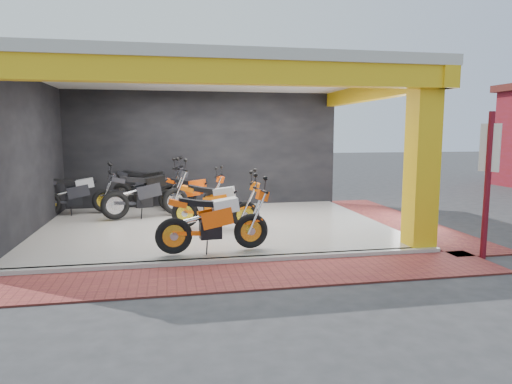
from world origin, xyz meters
The scene contains 18 objects.
ground centered at (0.00, 0.00, 0.00)m, with size 80.00×80.00×0.00m, color #2D2D30.
showroom_floor centered at (0.00, 2.00, 0.05)m, with size 8.00×6.00×0.10m, color silver.
showroom_ceiling centered at (0.00, 2.00, 3.60)m, with size 8.40×6.40×0.20m, color beige.
back_wall centered at (0.00, 5.10, 1.75)m, with size 8.20×0.20×3.50m, color black.
left_wall centered at (-4.10, 2.00, 1.75)m, with size 0.20×6.20×3.50m, color black.
corner_column centered at (3.75, -0.75, 1.75)m, with size 0.50×0.50×3.50m, color yellow.
header_beam_front centered at (0.00, -1.00, 3.30)m, with size 8.40×0.30×0.40m, color yellow.
header_beam_right centered at (4.00, 2.00, 3.30)m, with size 0.30×6.40×0.40m, color yellow.
floor_kerb centered at (0.00, -1.02, 0.05)m, with size 8.00×0.20×0.10m, color silver.
paver_front centered at (0.00, -1.80, 0.01)m, with size 9.00×1.40×0.03m, color brown.
paver_right centered at (4.80, 2.00, 0.01)m, with size 1.40×7.00×0.03m, color brown.
signpost centered at (4.58, -1.56, 1.46)m, with size 0.17×0.35×2.67m.
moto_hero centered at (0.44, -0.50, 0.78)m, with size 2.22×0.82×1.36m, color #FF560A, non-canonical shape.
moto_row_a centered at (0.62, 1.22, 0.76)m, with size 2.16×0.80×1.32m, color orange, non-canonical shape.
moto_row_b centered at (-0.91, 3.39, 0.83)m, with size 2.40×0.89×1.46m, color black, non-canonical shape.
moto_row_c centered at (0.13, 3.61, 0.71)m, with size 2.01×0.75×1.23m, color #DE4509, non-canonical shape.
moto_row_d centered at (-0.98, 4.50, 0.82)m, with size 2.36×0.87×1.44m, color black, non-canonical shape.
moto_row_e centered at (-2.80, 4.09, 0.76)m, with size 2.16×0.80×1.32m, color black, non-canonical shape.
Camera 1 is at (-1.06, -8.77, 2.30)m, focal length 32.00 mm.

